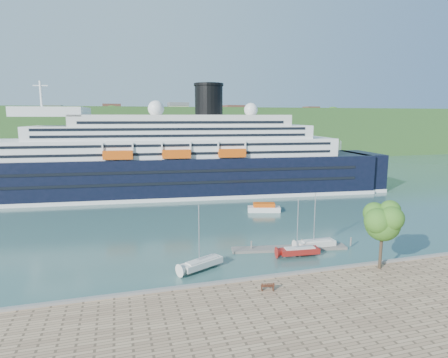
% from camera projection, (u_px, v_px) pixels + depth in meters
% --- Properties ---
extents(ground, '(400.00, 400.00, 0.00)m').
position_uv_depth(ground, '(285.00, 282.00, 45.36)').
color(ground, '#335A58').
rests_on(ground, ground).
extents(far_hillside, '(400.00, 50.00, 24.00)m').
position_uv_depth(far_hillside, '(156.00, 133.00, 180.81)').
color(far_hillside, '#2E5B24').
rests_on(far_hillside, ground).
extents(quay_coping, '(220.00, 0.50, 0.30)m').
position_uv_depth(quay_coping, '(286.00, 274.00, 44.99)').
color(quay_coping, slate).
rests_on(quay_coping, promenade).
extents(cruise_ship, '(127.03, 31.22, 28.25)m').
position_uv_depth(cruise_ship, '(157.00, 140.00, 94.08)').
color(cruise_ship, black).
rests_on(cruise_ship, ground).
extents(park_bench, '(1.63, 0.95, 0.98)m').
position_uv_depth(park_bench, '(267.00, 286.00, 41.09)').
color(park_bench, '#4F2616').
rests_on(park_bench, promenade).
extents(promenade_tree, '(5.69, 5.69, 9.42)m').
position_uv_depth(promenade_tree, '(382.00, 232.00, 46.36)').
color(promenade_tree, '#29671B').
rests_on(promenade_tree, promenade).
extents(floating_pontoon, '(17.57, 5.10, 0.39)m').
position_uv_depth(floating_pontoon, '(289.00, 248.00, 56.58)').
color(floating_pontoon, slate).
rests_on(floating_pontoon, ground).
extents(sailboat_white_near, '(6.63, 4.46, 8.39)m').
position_uv_depth(sailboat_white_near, '(202.00, 239.00, 48.50)').
color(sailboat_white_near, silver).
rests_on(sailboat_white_near, ground).
extents(sailboat_red, '(6.38, 2.27, 8.07)m').
position_uv_depth(sailboat_red, '(300.00, 229.00, 53.13)').
color(sailboat_red, maroon).
rests_on(sailboat_red, ground).
extents(sailboat_white_far, '(6.49, 1.90, 8.35)m').
position_uv_depth(sailboat_white_far, '(317.00, 222.00, 56.23)').
color(sailboat_white_far, silver).
rests_on(sailboat_white_far, ground).
extents(tender_launch, '(7.22, 4.23, 1.89)m').
position_uv_depth(tender_launch, '(264.00, 207.00, 79.01)').
color(tender_launch, '#D54C0C').
rests_on(tender_launch, ground).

